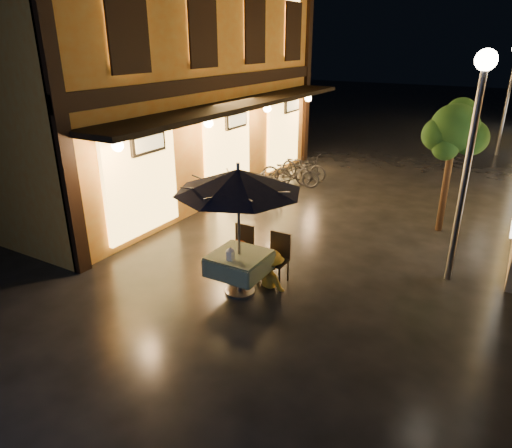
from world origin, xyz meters
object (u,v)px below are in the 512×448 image
Objects in this scene: cafe_table at (239,263)px; patio_umbrella at (238,181)px; streetlamp_near at (474,129)px; table_lantern at (230,253)px; person_orange at (239,241)px; person_yellow at (271,252)px; bicycle_0 at (256,187)px.

patio_umbrella reaches higher than cafe_table.
streetlamp_near is 16.92× the size of table_lantern.
person_yellow is (0.73, -0.03, -0.04)m from person_orange.
bicycle_0 is at bearing -46.02° from person_orange.
patio_umbrella reaches higher than person_yellow.
bicycle_0 is at bearing 116.73° from patio_umbrella.
person_orange is 0.90× the size of bicycle_0.
person_orange is at bearing 123.13° from cafe_table.
table_lantern is (0.00, -0.28, -1.23)m from patio_umbrella.
person_yellow is (0.37, 0.53, 0.10)m from cafe_table.
person_orange reaches higher than table_lantern.
streetlamp_near is at bearing -121.67° from bicycle_0.
patio_umbrella reaches higher than person_orange.
patio_umbrella is 1.68× the size of person_orange.
person_orange reaches higher than cafe_table.
person_yellow reaches higher than table_lantern.
person_orange is at bearing -152.12° from streetlamp_near.
person_orange is 0.74m from person_yellow.
person_orange is at bearing -164.73° from bicycle_0.
cafe_table is (-3.26, -2.48, -2.33)m from streetlamp_near.
streetlamp_near is 4.65m from person_orange.
table_lantern is at bearing -139.73° from streetlamp_near.
bicycle_0 is (-2.34, 4.92, -0.49)m from table_lantern.
streetlamp_near reaches higher than person_orange.
patio_umbrella is at bearing 141.31° from person_orange.
table_lantern reaches higher than cafe_table.
streetlamp_near reaches higher than person_yellow.
cafe_table is at bearing 90.00° from table_lantern.
cafe_table is 0.72× the size of person_yellow.
table_lantern reaches higher than bicycle_0.
table_lantern is 5.47m from bicycle_0.
cafe_table is 0.68m from person_orange.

